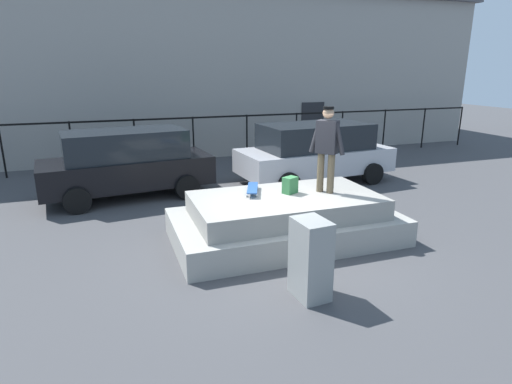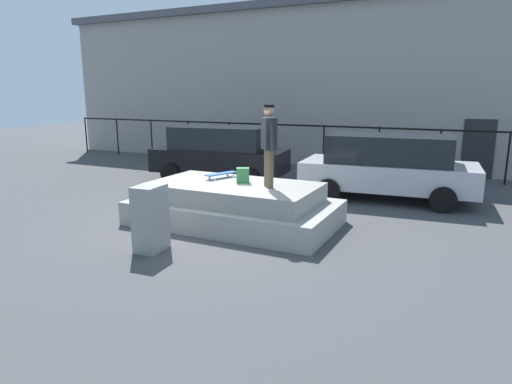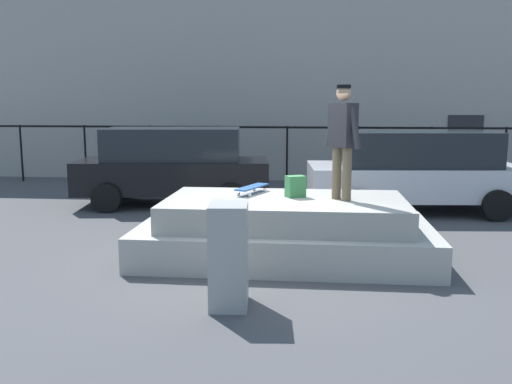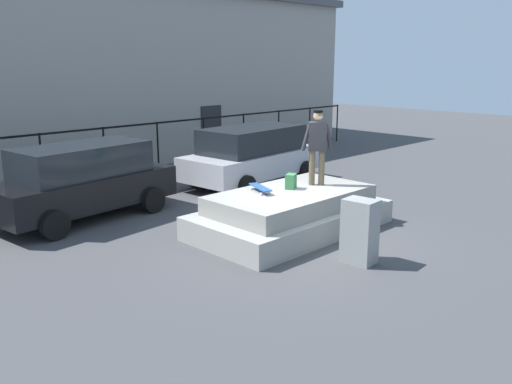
% 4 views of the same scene
% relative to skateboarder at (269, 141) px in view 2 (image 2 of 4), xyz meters
% --- Properties ---
extents(ground_plane, '(60.00, 60.00, 0.00)m').
position_rel_skateboarder_xyz_m(ground_plane, '(-1.18, -0.47, -1.90)').
color(ground_plane, '#424244').
extents(concrete_ledge, '(4.46, 2.45, 0.91)m').
position_rel_skateboarder_xyz_m(concrete_ledge, '(-0.85, 0.02, -1.48)').
color(concrete_ledge, '#9E9B93').
rests_on(concrete_ledge, ground_plane).
extents(skateboarder, '(0.55, 0.63, 1.71)m').
position_rel_skateboarder_xyz_m(skateboarder, '(0.00, 0.00, 0.00)').
color(skateboarder, brown).
rests_on(skateboarder, concrete_ledge).
extents(skateboard, '(0.48, 0.85, 0.12)m').
position_rel_skateboarder_xyz_m(skateboard, '(-1.41, 0.43, -0.88)').
color(skateboard, '#264C8C').
rests_on(skateboard, concrete_ledge).
extents(backpack, '(0.34, 0.30, 0.33)m').
position_rel_skateboarder_xyz_m(backpack, '(-0.70, 0.16, -0.81)').
color(backpack, '#33723F').
rests_on(backpack, concrete_ledge).
extents(car_black_hatchback_near, '(4.52, 2.37, 1.79)m').
position_rel_skateboarder_xyz_m(car_black_hatchback_near, '(-3.64, 4.15, -0.95)').
color(car_black_hatchback_near, black).
rests_on(car_black_hatchback_near, ground_plane).
extents(car_silver_hatchback_mid, '(4.71, 2.50, 1.76)m').
position_rel_skateboarder_xyz_m(car_silver_hatchback_mid, '(1.78, 3.94, -0.96)').
color(car_silver_hatchback_mid, '#B7B7BC').
rests_on(car_silver_hatchback_mid, ground_plane).
extents(utility_box, '(0.49, 0.63, 1.22)m').
position_rel_skateboarder_xyz_m(utility_box, '(-1.39, -2.18, -1.28)').
color(utility_box, gray).
rests_on(utility_box, ground_plane).
extents(fence_row, '(24.06, 0.06, 1.70)m').
position_rel_skateboarder_xyz_m(fence_row, '(-1.18, 7.54, -0.70)').
color(fence_row, black).
rests_on(fence_row, ground_plane).
extents(warehouse_building, '(26.28, 8.99, 6.39)m').
position_rel_skateboarder_xyz_m(warehouse_building, '(-1.18, 12.77, 1.31)').
color(warehouse_building, gray).
rests_on(warehouse_building, ground_plane).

